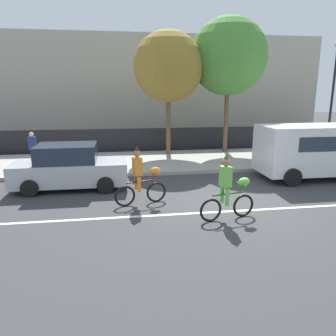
{
  "coord_description": "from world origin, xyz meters",
  "views": [
    {
      "loc": [
        -3.58,
        -9.4,
        3.58
      ],
      "look_at": [
        -1.99,
        1.2,
        1.0
      ],
      "focal_mm": 35.0,
      "sensor_mm": 36.0,
      "label": 1
    }
  ],
  "objects_px": {
    "parade_cyclist_orange": "(141,179)",
    "street_lamp_post": "(334,81)",
    "parade_cyclist_lime": "(229,191)",
    "parked_van_white": "(322,147)",
    "parked_car_silver": "(70,168)",
    "pedestrian_onlooker": "(33,149)"
  },
  "relations": [
    {
      "from": "parade_cyclist_orange",
      "to": "street_lamp_post",
      "type": "height_order",
      "value": "street_lamp_post"
    },
    {
      "from": "street_lamp_post",
      "to": "parade_cyclist_lime",
      "type": "bearing_deg",
      "value": -136.45
    },
    {
      "from": "parade_cyclist_orange",
      "to": "parked_van_white",
      "type": "distance_m",
      "value": 7.87
    },
    {
      "from": "parade_cyclist_lime",
      "to": "parked_car_silver",
      "type": "height_order",
      "value": "parade_cyclist_lime"
    },
    {
      "from": "parade_cyclist_orange",
      "to": "parked_car_silver",
      "type": "distance_m",
      "value": 3.29
    },
    {
      "from": "parked_car_silver",
      "to": "street_lamp_post",
      "type": "xyz_separation_m",
      "value": [
        13.05,
        4.07,
        3.21
      ]
    },
    {
      "from": "parked_car_silver",
      "to": "pedestrian_onlooker",
      "type": "bearing_deg",
      "value": 124.63
    },
    {
      "from": "pedestrian_onlooker",
      "to": "parked_van_white",
      "type": "bearing_deg",
      "value": -13.39
    },
    {
      "from": "parade_cyclist_orange",
      "to": "pedestrian_onlooker",
      "type": "height_order",
      "value": "parade_cyclist_orange"
    },
    {
      "from": "parade_cyclist_orange",
      "to": "parade_cyclist_lime",
      "type": "height_order",
      "value": "same"
    },
    {
      "from": "parade_cyclist_orange",
      "to": "parade_cyclist_lime",
      "type": "xyz_separation_m",
      "value": [
        2.32,
        -1.61,
        0.0
      ]
    },
    {
      "from": "parade_cyclist_orange",
      "to": "parked_van_white",
      "type": "xyz_separation_m",
      "value": [
        7.56,
        2.15,
        0.44
      ]
    },
    {
      "from": "parade_cyclist_orange",
      "to": "parade_cyclist_lime",
      "type": "relative_size",
      "value": 1.0
    },
    {
      "from": "parked_van_white",
      "to": "street_lamp_post",
      "type": "xyz_separation_m",
      "value": [
        3.02,
        4.09,
        2.71
      ]
    },
    {
      "from": "parade_cyclist_lime",
      "to": "parked_car_silver",
      "type": "xyz_separation_m",
      "value": [
        -4.79,
        3.78,
        -0.06
      ]
    },
    {
      "from": "street_lamp_post",
      "to": "parked_car_silver",
      "type": "bearing_deg",
      "value": -162.68
    },
    {
      "from": "pedestrian_onlooker",
      "to": "parade_cyclist_lime",
      "type": "bearing_deg",
      "value": -44.4
    },
    {
      "from": "parade_cyclist_lime",
      "to": "street_lamp_post",
      "type": "xyz_separation_m",
      "value": [
        8.25,
        7.84,
        3.15
      ]
    },
    {
      "from": "parked_van_white",
      "to": "street_lamp_post",
      "type": "bearing_deg",
      "value": 53.56
    },
    {
      "from": "parked_van_white",
      "to": "street_lamp_post",
      "type": "relative_size",
      "value": 0.85
    },
    {
      "from": "parked_car_silver",
      "to": "pedestrian_onlooker",
      "type": "distance_m",
      "value": 3.45
    },
    {
      "from": "parade_cyclist_orange",
      "to": "parade_cyclist_lime",
      "type": "distance_m",
      "value": 2.83
    }
  ]
}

